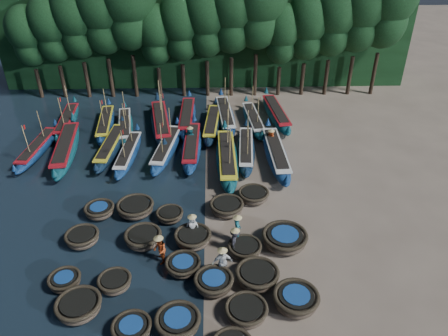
{
  "coord_description": "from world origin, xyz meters",
  "views": [
    {
      "loc": [
        0.57,
        -20.08,
        16.76
      ],
      "look_at": [
        1.27,
        4.48,
        1.3
      ],
      "focal_mm": 35.0,
      "sensor_mm": 36.0,
      "label": 1
    }
  ],
  "objects_px": {
    "coracle_9": "(296,299)",
    "long_boat_8": "(276,154)",
    "long_boat_7": "(246,150)",
    "fisherman_4": "(222,262)",
    "coracle_8": "(246,311)",
    "coracle_17": "(193,238)",
    "long_boat_16": "(253,120)",
    "coracle_18": "(245,248)",
    "coracle_19": "(285,238)",
    "coracle_16": "(143,238)",
    "long_boat_5": "(192,146)",
    "long_boat_10": "(105,124)",
    "fisherman_0": "(192,225)",
    "long_boat_4": "(167,148)",
    "coracle_6": "(132,328)",
    "coracle_23": "(227,207)",
    "coracle_7": "(178,322)",
    "long_boat_12": "(161,123)",
    "fisherman_1": "(237,228)",
    "coracle_20": "(99,210)",
    "long_boat_11": "(125,126)",
    "long_boat_2": "(111,146)",
    "coracle_5": "(79,306)",
    "coracle_12": "(183,265)",
    "coracle_22": "(170,215)",
    "long_boat_13": "(187,117)",
    "long_boat_14": "(212,124)",
    "fisherman_2": "(160,249)",
    "coracle_21": "(135,208)",
    "long_boat_3": "(128,153)",
    "long_boat_6": "(227,158)",
    "long_boat_17": "(276,113)",
    "coracle_11": "(115,282)",
    "fisherman_3": "(235,240)",
    "fisherman_6": "(271,139)",
    "coracle_10": "(65,281)",
    "coracle_13": "(214,282)",
    "coracle_14": "(257,275)",
    "long_boat_9": "(67,121)"
  },
  "relations": [
    {
      "from": "coracle_17",
      "to": "long_boat_16",
      "type": "height_order",
      "value": "long_boat_16"
    },
    {
      "from": "long_boat_7",
      "to": "long_boat_9",
      "type": "distance_m",
      "value": 15.65
    },
    {
      "from": "long_boat_13",
      "to": "fisherman_1",
      "type": "relative_size",
      "value": 4.15
    },
    {
      "from": "coracle_9",
      "to": "fisherman_6",
      "type": "relative_size",
      "value": 1.28
    },
    {
      "from": "coracle_9",
      "to": "fisherman_3",
      "type": "bearing_deg",
      "value": 124.32
    },
    {
      "from": "coracle_19",
      "to": "long_boat_14",
      "type": "height_order",
      "value": "long_boat_14"
    },
    {
      "from": "long_boat_8",
      "to": "fisherman_4",
      "type": "bearing_deg",
      "value": -112.48
    },
    {
      "from": "coracle_12",
      "to": "long_boat_5",
      "type": "relative_size",
      "value": 0.28
    },
    {
      "from": "coracle_17",
      "to": "long_boat_5",
      "type": "height_order",
      "value": "long_boat_5"
    },
    {
      "from": "long_boat_7",
      "to": "fisherman_0",
      "type": "height_order",
      "value": "long_boat_7"
    },
    {
      "from": "long_boat_14",
      "to": "long_boat_17",
      "type": "bearing_deg",
      "value": 23.41
    },
    {
      "from": "coracle_8",
      "to": "coracle_9",
      "type": "height_order",
      "value": "coracle_9"
    },
    {
      "from": "coracle_22",
      "to": "long_boat_3",
      "type": "distance_m",
      "value": 8.12
    },
    {
      "from": "long_boat_4",
      "to": "fisherman_1",
      "type": "relative_size",
      "value": 3.91
    },
    {
      "from": "coracle_12",
      "to": "coracle_14",
      "type": "distance_m",
      "value": 3.9
    },
    {
      "from": "coracle_22",
      "to": "fisherman_1",
      "type": "bearing_deg",
      "value": -28.04
    },
    {
      "from": "coracle_12",
      "to": "coracle_22",
      "type": "distance_m",
      "value": 4.37
    },
    {
      "from": "coracle_11",
      "to": "coracle_16",
      "type": "bearing_deg",
      "value": 72.51
    },
    {
      "from": "coracle_6",
      "to": "long_boat_5",
      "type": "height_order",
      "value": "long_boat_5"
    },
    {
      "from": "coracle_5",
      "to": "fisherman_6",
      "type": "distance_m",
      "value": 18.86
    },
    {
      "from": "coracle_18",
      "to": "fisherman_2",
      "type": "relative_size",
      "value": 1.08
    },
    {
      "from": "coracle_21",
      "to": "fisherman_4",
      "type": "bearing_deg",
      "value": -45.69
    },
    {
      "from": "coracle_9",
      "to": "long_boat_3",
      "type": "bearing_deg",
      "value": 125.73
    },
    {
      "from": "coracle_19",
      "to": "long_boat_14",
      "type": "xyz_separation_m",
      "value": [
        -3.97,
        14.35,
        0.04
      ]
    },
    {
      "from": "long_boat_4",
      "to": "long_boat_17",
      "type": "bearing_deg",
      "value": 42.0
    },
    {
      "from": "coracle_7",
      "to": "fisherman_0",
      "type": "height_order",
      "value": "fisherman_0"
    },
    {
      "from": "coracle_19",
      "to": "long_boat_12",
      "type": "relative_size",
      "value": 0.29
    },
    {
      "from": "coracle_13",
      "to": "long_boat_17",
      "type": "height_order",
      "value": "long_boat_17"
    },
    {
      "from": "long_boat_4",
      "to": "fisherman_4",
      "type": "height_order",
      "value": "long_boat_4"
    },
    {
      "from": "coracle_6",
      "to": "coracle_23",
      "type": "relative_size",
      "value": 0.83
    },
    {
      "from": "long_boat_5",
      "to": "long_boat_10",
      "type": "height_order",
      "value": "long_boat_10"
    },
    {
      "from": "coracle_19",
      "to": "long_boat_8",
      "type": "height_order",
      "value": "long_boat_8"
    },
    {
      "from": "long_boat_14",
      "to": "fisherman_4",
      "type": "bearing_deg",
      "value": -83.2
    },
    {
      "from": "coracle_16",
      "to": "long_boat_11",
      "type": "distance_m",
      "value": 14.28
    },
    {
      "from": "long_boat_7",
      "to": "fisherman_4",
      "type": "relative_size",
      "value": 3.85
    },
    {
      "from": "coracle_19",
      "to": "coracle_16",
      "type": "bearing_deg",
      "value": 177.82
    },
    {
      "from": "coracle_9",
      "to": "long_boat_8",
      "type": "xyz_separation_m",
      "value": [
        0.8,
        13.53,
        0.09
      ]
    },
    {
      "from": "coracle_10",
      "to": "coracle_13",
      "type": "relative_size",
      "value": 0.83
    },
    {
      "from": "coracle_23",
      "to": "long_boat_3",
      "type": "height_order",
      "value": "long_boat_3"
    },
    {
      "from": "coracle_5",
      "to": "coracle_12",
      "type": "height_order",
      "value": "coracle_5"
    },
    {
      "from": "fisherman_6",
      "to": "coracle_16",
      "type": "bearing_deg",
      "value": -90.97
    },
    {
      "from": "long_boat_4",
      "to": "fisherman_6",
      "type": "height_order",
      "value": "long_boat_4"
    },
    {
      "from": "long_boat_16",
      "to": "coracle_18",
      "type": "bearing_deg",
      "value": -102.52
    },
    {
      "from": "coracle_8",
      "to": "coracle_17",
      "type": "height_order",
      "value": "coracle_17"
    },
    {
      "from": "long_boat_2",
      "to": "long_boat_7",
      "type": "bearing_deg",
      "value": -0.19
    },
    {
      "from": "coracle_20",
      "to": "long_boat_11",
      "type": "xyz_separation_m",
      "value": [
        -0.26,
        11.23,
        0.08
      ]
    },
    {
      "from": "long_boat_3",
      "to": "long_boat_17",
      "type": "height_order",
      "value": "long_boat_3"
    },
    {
      "from": "long_boat_4",
      "to": "fisherman_0",
      "type": "distance_m",
      "value": 9.76
    },
    {
      "from": "coracle_18",
      "to": "long_boat_6",
      "type": "height_order",
      "value": "long_boat_6"
    },
    {
      "from": "coracle_7",
      "to": "fisherman_1",
      "type": "height_order",
      "value": "fisherman_1"
    }
  ]
}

